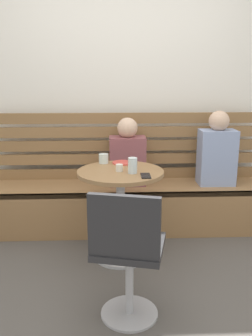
{
  "coord_description": "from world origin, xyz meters",
  "views": [
    {
      "loc": [
        -0.16,
        -2.1,
        1.47
      ],
      "look_at": [
        -0.04,
        0.66,
        0.75
      ],
      "focal_mm": 38.59,
      "sensor_mm": 36.0,
      "label": 1
    }
  ],
  "objects_px": {
    "booth_bench": "(128,206)",
    "cup_glass_short": "(104,159)",
    "cup_glass_tall": "(133,165)",
    "person_child_left": "(127,155)",
    "phone_on_table": "(146,176)",
    "white_chair": "(128,252)",
    "cup_espresso_small": "(119,168)",
    "person_adult": "(217,152)",
    "cafe_table": "(121,197)",
    "plate_small": "(122,163)"
  },
  "relations": [
    {
      "from": "cafe_table",
      "to": "plate_small",
      "type": "bearing_deg",
      "value": 84.18
    },
    {
      "from": "cup_glass_tall",
      "to": "white_chair",
      "type": "bearing_deg",
      "value": -95.81
    },
    {
      "from": "person_child_left",
      "to": "cup_glass_short",
      "type": "distance_m",
      "value": 0.43
    },
    {
      "from": "booth_bench",
      "to": "phone_on_table",
      "type": "xyz_separation_m",
      "value": [
        0.09,
        -0.75,
        0.52
      ]
    },
    {
      "from": "booth_bench",
      "to": "phone_on_table",
      "type": "relative_size",
      "value": 19.29
    },
    {
      "from": "cup_glass_tall",
      "to": "cup_espresso_small",
      "type": "relative_size",
      "value": 2.14
    },
    {
      "from": "booth_bench",
      "to": "cup_glass_short",
      "type": "bearing_deg",
      "value": -124.16
    },
    {
      "from": "booth_bench",
      "to": "cup_espresso_small",
      "type": "bearing_deg",
      "value": -99.45
    },
    {
      "from": "cafe_table",
      "to": "cup_glass_short",
      "type": "distance_m",
      "value": 0.38
    },
    {
      "from": "white_chair",
      "to": "cup_glass_short",
      "type": "distance_m",
      "value": 1.11
    },
    {
      "from": "white_chair",
      "to": "phone_on_table",
      "type": "relative_size",
      "value": 6.07
    },
    {
      "from": "white_chair",
      "to": "phone_on_table",
      "type": "xyz_separation_m",
      "value": [
        0.16,
        0.64,
        0.28
      ]
    },
    {
      "from": "booth_bench",
      "to": "phone_on_table",
      "type": "height_order",
      "value": "phone_on_table"
    },
    {
      "from": "cup_glass_tall",
      "to": "phone_on_table",
      "type": "xyz_separation_m",
      "value": [
        0.09,
        -0.09,
        -0.06
      ]
    },
    {
      "from": "cup_espresso_small",
      "to": "plate_small",
      "type": "relative_size",
      "value": 0.33
    },
    {
      "from": "person_child_left",
      "to": "cup_glass_tall",
      "type": "xyz_separation_m",
      "value": [
        0.01,
        -0.7,
        0.08
      ]
    },
    {
      "from": "person_child_left",
      "to": "cup_espresso_small",
      "type": "xyz_separation_m",
      "value": [
        -0.09,
        -0.64,
        0.04
      ]
    },
    {
      "from": "cafe_table",
      "to": "plate_small",
      "type": "distance_m",
      "value": 0.33
    },
    {
      "from": "booth_bench",
      "to": "cup_glass_short",
      "type": "xyz_separation_m",
      "value": [
        -0.22,
        -0.33,
        0.56
      ]
    },
    {
      "from": "person_adult",
      "to": "cafe_table",
      "type": "bearing_deg",
      "value": -147.92
    },
    {
      "from": "person_adult",
      "to": "plate_small",
      "type": "xyz_separation_m",
      "value": [
        -0.91,
        -0.35,
        -0.01
      ]
    },
    {
      "from": "person_child_left",
      "to": "cup_glass_tall",
      "type": "distance_m",
      "value": 0.7
    },
    {
      "from": "cafe_table",
      "to": "white_chair",
      "type": "bearing_deg",
      "value": -88.8
    },
    {
      "from": "cafe_table",
      "to": "plate_small",
      "type": "xyz_separation_m",
      "value": [
        0.02,
        0.23,
        0.23
      ]
    },
    {
      "from": "person_child_left",
      "to": "cup_espresso_small",
      "type": "height_order",
      "value": "person_child_left"
    },
    {
      "from": "cup_glass_short",
      "to": "plate_small",
      "type": "relative_size",
      "value": 0.47
    },
    {
      "from": "cafe_table",
      "to": "person_child_left",
      "type": "xyz_separation_m",
      "value": [
        0.08,
        0.62,
        0.2
      ]
    },
    {
      "from": "plate_small",
      "to": "person_adult",
      "type": "bearing_deg",
      "value": 21.25
    },
    {
      "from": "plate_small",
      "to": "cup_glass_tall",
      "type": "bearing_deg",
      "value": -77.71
    },
    {
      "from": "phone_on_table",
      "to": "booth_bench",
      "type": "bearing_deg",
      "value": 96.71
    },
    {
      "from": "person_adult",
      "to": "cup_glass_tall",
      "type": "height_order",
      "value": "person_adult"
    },
    {
      "from": "person_child_left",
      "to": "cup_glass_short",
      "type": "bearing_deg",
      "value": -120.53
    },
    {
      "from": "person_child_left",
      "to": "plate_small",
      "type": "bearing_deg",
      "value": -98.86
    },
    {
      "from": "cup_espresso_small",
      "to": "cup_glass_short",
      "type": "bearing_deg",
      "value": 115.37
    },
    {
      "from": "phone_on_table",
      "to": "person_adult",
      "type": "bearing_deg",
      "value": 44.91
    },
    {
      "from": "cup_glass_tall",
      "to": "cup_espresso_small",
      "type": "bearing_deg",
      "value": 149.14
    },
    {
      "from": "person_child_left",
      "to": "cup_glass_short",
      "type": "xyz_separation_m",
      "value": [
        -0.22,
        -0.37,
        0.06
      ]
    },
    {
      "from": "cup_espresso_small",
      "to": "phone_on_table",
      "type": "height_order",
      "value": "cup_espresso_small"
    },
    {
      "from": "cup_espresso_small",
      "to": "person_adult",
      "type": "bearing_deg",
      "value": 32.69
    },
    {
      "from": "cup_espresso_small",
      "to": "cafe_table",
      "type": "bearing_deg",
      "value": 64.16
    },
    {
      "from": "cup_glass_tall",
      "to": "person_child_left",
      "type": "bearing_deg",
      "value": 90.65
    },
    {
      "from": "cup_espresso_small",
      "to": "white_chair",
      "type": "bearing_deg",
      "value": -88.07
    },
    {
      "from": "person_adult",
      "to": "cup_glass_tall",
      "type": "xyz_separation_m",
      "value": [
        -0.84,
        -0.67,
        0.05
      ]
    },
    {
      "from": "booth_bench",
      "to": "cup_espresso_small",
      "type": "relative_size",
      "value": 48.21
    },
    {
      "from": "cup_glass_tall",
      "to": "plate_small",
      "type": "bearing_deg",
      "value": 102.29
    },
    {
      "from": "person_child_left",
      "to": "cup_espresso_small",
      "type": "bearing_deg",
      "value": -98.35
    },
    {
      "from": "booth_bench",
      "to": "plate_small",
      "type": "distance_m",
      "value": 0.63
    },
    {
      "from": "cafe_table",
      "to": "person_child_left",
      "type": "bearing_deg",
      "value": 82.27
    },
    {
      "from": "cafe_table",
      "to": "person_child_left",
      "type": "height_order",
      "value": "person_child_left"
    },
    {
      "from": "plate_small",
      "to": "booth_bench",
      "type": "bearing_deg",
      "value": 79.17
    }
  ]
}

